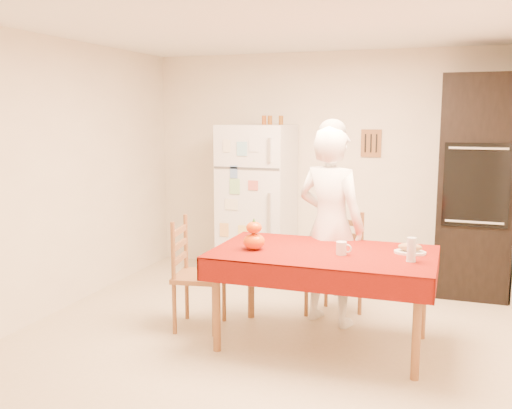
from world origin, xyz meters
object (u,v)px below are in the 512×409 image
at_px(chair_left, 192,270).
at_px(coffee_mug, 341,248).
at_px(bread_plate, 410,252).
at_px(oven_cabinet, 475,187).
at_px(wine_glass, 411,250).
at_px(refrigerator, 257,201).
at_px(dining_table, 323,260).
at_px(pumpkin_lower, 254,241).
at_px(chair_far, 338,260).
at_px(seated_woman, 330,226).

xyz_separation_m(chair_left, coffee_mug, (1.29, -0.08, 0.30)).
distance_m(coffee_mug, bread_plate, 0.53).
distance_m(oven_cabinet, wine_glass, 1.96).
height_order(refrigerator, oven_cabinet, oven_cabinet).
relative_size(coffee_mug, wine_glass, 0.57).
height_order(dining_table, pumpkin_lower, pumpkin_lower).
xyz_separation_m(chair_far, chair_left, (-1.10, -0.74, 0.00)).
xyz_separation_m(dining_table, bread_plate, (0.64, 0.14, 0.08)).
distance_m(refrigerator, chair_far, 1.53).
xyz_separation_m(chair_left, pumpkin_lower, (0.61, -0.13, 0.32)).
relative_size(chair_left, bread_plate, 3.96).
distance_m(chair_left, bread_plate, 1.80).
bearing_deg(bread_plate, wine_glass, -84.07).
height_order(dining_table, chair_left, chair_left).
xyz_separation_m(oven_cabinet, bread_plate, (-0.49, -1.64, -0.33)).
bearing_deg(pumpkin_lower, refrigerator, 108.40).
bearing_deg(oven_cabinet, refrigerator, -178.82).
bearing_deg(coffee_mug, bread_plate, 23.22).
bearing_deg(dining_table, refrigerator, 123.49).
xyz_separation_m(coffee_mug, wine_glass, (0.51, -0.04, 0.04)).
distance_m(chair_left, seated_woman, 1.24).
distance_m(dining_table, coffee_mug, 0.20).
bearing_deg(refrigerator, seated_woman, -48.22).
distance_m(oven_cabinet, seated_woman, 1.76).
relative_size(oven_cabinet, wine_glass, 12.50).
height_order(coffee_mug, bread_plate, coffee_mug).
bearing_deg(chair_left, pumpkin_lower, -111.85).
bearing_deg(wine_glass, oven_cabinet, 76.15).
bearing_deg(coffee_mug, seated_woman, 109.61).
height_order(chair_far, seated_woman, seated_woman).
bearing_deg(dining_table, chair_far, 92.46).
bearing_deg(refrigerator, pumpkin_lower, -71.60).
relative_size(chair_far, pumpkin_lower, 5.50).
distance_m(chair_far, chair_left, 1.33).
height_order(chair_left, wine_glass, chair_left).
height_order(chair_far, coffee_mug, chair_far).
xyz_separation_m(oven_cabinet, wine_glass, (-0.47, -1.89, -0.25)).
bearing_deg(bread_plate, dining_table, -167.49).
distance_m(chair_far, seated_woman, 0.42).
distance_m(chair_left, pumpkin_lower, 0.70).
bearing_deg(wine_glass, pumpkin_lower, -178.95).
relative_size(chair_far, wine_glass, 5.40).
xyz_separation_m(refrigerator, chair_left, (0.01, -1.73, -0.34)).
relative_size(pumpkin_lower, bread_plate, 0.72).
relative_size(chair_left, coffee_mug, 9.50).
height_order(refrigerator, coffee_mug, refrigerator).
bearing_deg(refrigerator, oven_cabinet, 1.18).
bearing_deg(refrigerator, chair_left, -89.54).
xyz_separation_m(refrigerator, wine_glass, (1.81, -1.84, -0.00)).
bearing_deg(chair_far, seated_woman, -76.63).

